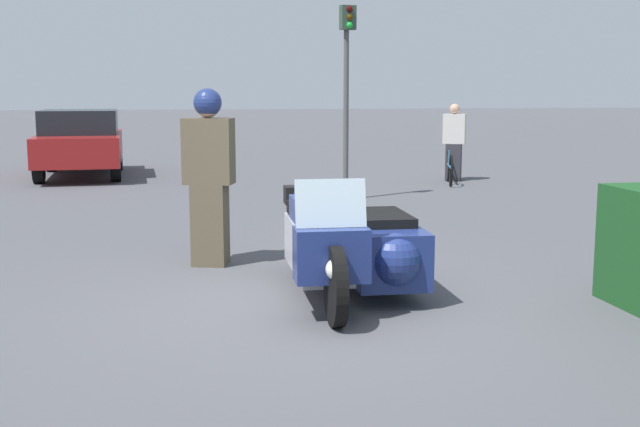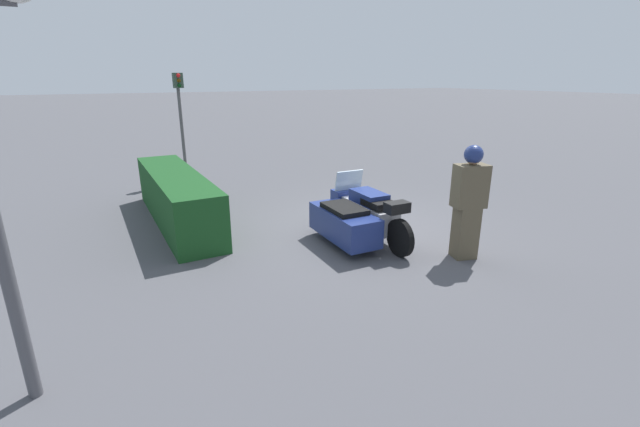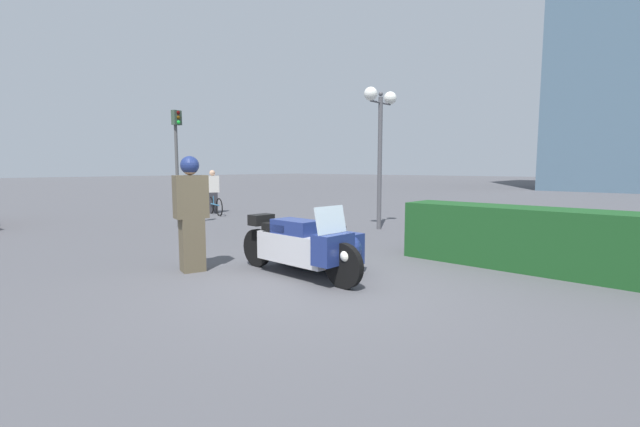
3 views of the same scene
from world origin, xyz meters
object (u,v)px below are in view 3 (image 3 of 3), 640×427
(police_motorcycle, at_px, (312,245))
(traffic_light_far, at_px, (177,151))
(twin_lamp_post, at_px, (380,121))
(pedestrian_bystander, at_px, (213,192))
(bicycle_parked, at_px, (215,206))
(officer_rider, at_px, (191,211))
(hedge_bush_curbside, at_px, (535,239))

(police_motorcycle, height_order, traffic_light_far, traffic_light_far)
(twin_lamp_post, distance_m, pedestrian_bystander, 7.37)
(police_motorcycle, bearing_deg, twin_lamp_post, 113.96)
(bicycle_parked, bearing_deg, officer_rider, -20.87)
(police_motorcycle, xyz_separation_m, twin_lamp_post, (-1.98, 4.89, 2.51))
(officer_rider, distance_m, hedge_bush_curbside, 5.70)
(police_motorcycle, distance_m, traffic_light_far, 6.80)
(police_motorcycle, xyz_separation_m, officer_rider, (-1.57, -1.21, 0.53))
(police_motorcycle, relative_size, officer_rider, 1.38)
(officer_rider, relative_size, twin_lamp_post, 0.50)
(twin_lamp_post, height_order, traffic_light_far, twin_lamp_post)
(bicycle_parked, bearing_deg, hedge_bush_curbside, 9.07)
(hedge_bush_curbside, height_order, traffic_light_far, traffic_light_far)
(pedestrian_bystander, xyz_separation_m, bicycle_parked, (0.52, -0.28, -0.49))
(police_motorcycle, distance_m, pedestrian_bystander, 9.97)
(hedge_bush_curbside, height_order, twin_lamp_post, twin_lamp_post)
(pedestrian_bystander, bearing_deg, hedge_bush_curbside, -162.26)
(officer_rider, bearing_deg, twin_lamp_post, -69.15)
(officer_rider, bearing_deg, traffic_light_far, -11.09)
(hedge_bush_curbside, xyz_separation_m, traffic_light_far, (-9.06, -1.24, 1.65))
(pedestrian_bystander, bearing_deg, officer_rider, 169.41)
(officer_rider, height_order, traffic_light_far, traffic_light_far)
(bicycle_parked, bearing_deg, twin_lamp_post, 23.96)
(officer_rider, bearing_deg, bicycle_parked, -19.98)
(hedge_bush_curbside, relative_size, traffic_light_far, 1.34)
(police_motorcycle, bearing_deg, hedge_bush_curbside, 46.87)
(police_motorcycle, xyz_separation_m, pedestrian_bystander, (-9.00, 4.27, 0.34))
(officer_rider, height_order, hedge_bush_curbside, officer_rider)
(pedestrian_bystander, distance_m, bicycle_parked, 0.77)
(officer_rider, xyz_separation_m, hedge_bush_curbside, (4.20, 3.83, -0.48))
(police_motorcycle, bearing_deg, bicycle_parked, 156.69)
(police_motorcycle, relative_size, traffic_light_far, 0.80)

